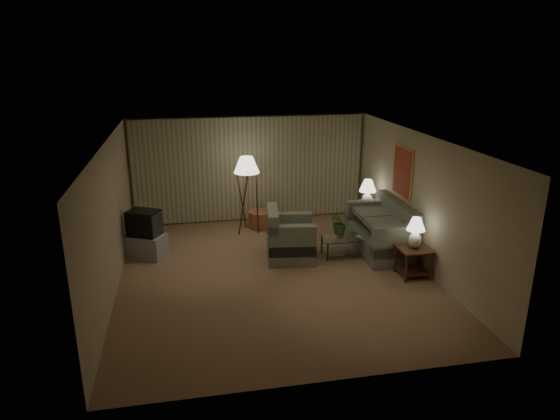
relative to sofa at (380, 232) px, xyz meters
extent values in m
plane|color=#916950|center=(-2.50, -0.70, -0.45)|extent=(7.00, 7.00, 0.00)
cube|color=beige|center=(-2.50, 2.80, 0.90)|extent=(6.00, 0.04, 2.70)
cube|color=beige|center=(-5.50, -0.70, 0.90)|extent=(0.04, 7.00, 2.70)
cube|color=beige|center=(0.50, -0.70, 0.90)|extent=(0.04, 7.00, 2.70)
cube|color=white|center=(-2.50, -0.70, 2.25)|extent=(6.00, 7.00, 0.04)
cube|color=#BDBC93|center=(-2.50, 2.72, 0.90)|extent=(5.85, 0.12, 2.65)
cube|color=gold|center=(0.48, 0.10, 1.30)|extent=(0.03, 0.90, 1.10)
cube|color=#A41E23|center=(0.45, 0.10, 1.30)|extent=(0.02, 0.80, 1.00)
cube|color=gray|center=(0.00, 0.00, -0.21)|extent=(2.06, 1.11, 0.47)
cube|color=gray|center=(-2.01, -0.02, -0.22)|extent=(1.30, 1.26, 0.46)
cube|color=#381A0F|center=(0.15, -1.35, 0.13)|extent=(0.61, 0.61, 0.04)
cube|color=#381A0F|center=(0.15, -1.35, -0.33)|extent=(0.52, 0.52, 0.02)
cylinder|color=#381A0F|center=(-0.11, -1.61, -0.17)|extent=(0.05, 0.05, 0.56)
cylinder|color=#381A0F|center=(-0.11, -1.09, -0.17)|extent=(0.05, 0.05, 0.56)
cylinder|color=#381A0F|center=(0.41, -1.61, -0.17)|extent=(0.05, 0.05, 0.56)
cylinder|color=#381A0F|center=(0.41, -1.09, -0.17)|extent=(0.05, 0.05, 0.56)
cube|color=#381A0F|center=(0.15, 1.25, 0.13)|extent=(0.56, 0.47, 0.04)
cube|color=#381A0F|center=(0.15, 1.25, -0.33)|extent=(0.47, 0.40, 0.02)
cylinder|color=#381A0F|center=(-0.08, 1.07, -0.17)|extent=(0.05, 0.05, 0.56)
cylinder|color=#381A0F|center=(-0.08, 1.43, -0.17)|extent=(0.05, 0.05, 0.56)
cylinder|color=#381A0F|center=(0.38, 1.07, -0.17)|extent=(0.05, 0.05, 0.56)
cylinder|color=#381A0F|center=(0.38, 1.43, -0.17)|extent=(0.05, 0.05, 0.56)
ellipsoid|color=white|center=(0.15, -1.35, 0.31)|extent=(0.25, 0.25, 0.31)
cylinder|color=white|center=(0.15, -1.35, 0.50)|extent=(0.03, 0.03, 0.07)
cone|color=#ECE3C9|center=(0.15, -1.35, 0.65)|extent=(0.36, 0.36, 0.25)
ellipsoid|color=white|center=(0.15, 1.25, 0.33)|extent=(0.29, 0.29, 0.36)
cylinder|color=white|center=(0.15, 1.25, 0.55)|extent=(0.03, 0.03, 0.08)
cone|color=#ECE3C9|center=(0.15, 1.25, 0.72)|extent=(0.41, 0.41, 0.29)
cube|color=silver|center=(-0.81, -0.10, -0.04)|extent=(1.09, 0.60, 0.02)
cube|color=silver|center=(-0.81, -0.10, -0.35)|extent=(1.01, 0.52, 0.01)
cylinder|color=#3B2C17|center=(-1.28, -0.33, -0.25)|extent=(0.04, 0.04, 0.40)
cylinder|color=#3B2C17|center=(-1.28, 0.13, -0.25)|extent=(0.04, 0.04, 0.40)
cylinder|color=#3B2C17|center=(-0.33, -0.33, -0.25)|extent=(0.04, 0.04, 0.40)
cylinder|color=#3B2C17|center=(-0.33, 0.13, -0.25)|extent=(0.04, 0.04, 0.40)
cube|color=#9D9EA0|center=(-5.05, 0.65, -0.20)|extent=(1.26, 1.21, 0.50)
cube|color=black|center=(-5.05, 0.65, 0.33)|extent=(1.01, 0.98, 0.54)
cylinder|color=#381A0F|center=(-2.70, 1.77, 1.02)|extent=(0.04, 0.04, 0.27)
cone|color=#ECE3C9|center=(-2.70, 1.77, 1.24)|extent=(0.61, 0.61, 0.38)
cylinder|color=#AD5E3A|center=(-2.32, 2.02, -0.23)|extent=(0.68, 0.68, 0.42)
imported|color=silver|center=(-0.96, -0.10, 0.05)|extent=(0.19, 0.19, 0.17)
imported|color=#467634|center=(-0.96, -0.10, 0.39)|extent=(0.55, 0.51, 0.51)
imported|color=olive|center=(-0.56, -0.20, -0.02)|extent=(0.26, 0.29, 0.02)
camera|label=1|loc=(-4.13, -9.66, 3.82)|focal=32.00mm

